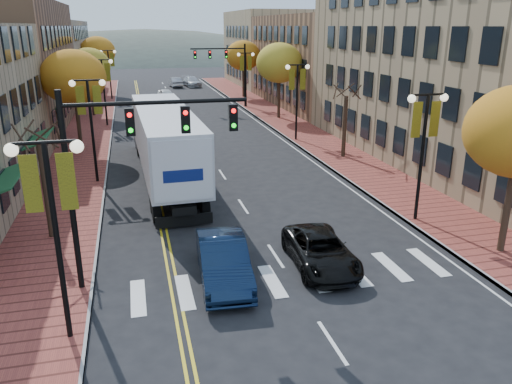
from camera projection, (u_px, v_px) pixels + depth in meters
ground at (309, 307)px, 16.55m from camera, size 200.00×200.00×0.00m
sidewalk_left at (89, 130)px, 44.36m from camera, size 4.00×85.00×0.15m
sidewalk_right at (283, 121)px, 48.50m from camera, size 4.00×85.00×0.15m
building_left_far at (38, 58)px, 67.27m from camera, size 12.00×26.00×9.50m
building_right_near at (494, 47)px, 33.15m from camera, size 15.00×28.00×15.00m
building_right_mid at (338, 61)px, 57.86m from camera, size 15.00×24.00×10.00m
building_right_far at (283, 48)px, 77.95m from camera, size 15.00×20.00×11.00m
tree_left_a at (46, 190)px, 21.13m from camera, size 0.28×0.28×4.20m
tree_left_b at (73, 77)px, 34.84m from camera, size 4.48×4.48×7.21m
tree_left_c at (89, 66)px, 49.69m from camera, size 4.16×4.16×6.69m
tree_left_d at (98, 52)px, 66.07m from camera, size 4.61×4.61×7.42m
tree_right_b at (345, 127)px, 34.47m from camera, size 0.28×0.28×4.20m
tree_right_c at (279, 63)px, 48.18m from camera, size 4.48×4.48×7.21m
tree_right_d at (243, 55)px, 62.95m from camera, size 4.35×4.35×7.00m
lamp_left_a at (52, 204)px, 13.47m from camera, size 1.96×0.36×6.05m
lamp_left_b at (90, 111)px, 28.19m from camera, size 1.96×0.36×6.05m
lamp_left_c at (103, 79)px, 44.75m from camera, size 1.96×0.36×6.05m
lamp_left_d at (109, 65)px, 61.31m from camera, size 1.96×0.36×6.05m
lamp_right_a at (424, 133)px, 22.43m from camera, size 1.96×0.36×6.05m
lamp_right_b at (297, 87)px, 39.00m from camera, size 1.96×0.36×6.05m
lamp_right_c at (246, 69)px, 55.56m from camera, size 1.96×0.36×6.05m
traffic_mast_near at (127, 152)px, 16.49m from camera, size 6.10×0.35×7.00m
traffic_mast_far at (228, 63)px, 54.89m from camera, size 6.10×0.34×7.00m
semi_truck at (163, 137)px, 29.70m from camera, size 3.36×17.67×4.40m
navy_sedan at (223, 261)px, 18.04m from camera, size 2.01×4.96×1.60m
black_suv at (321, 251)px, 19.18m from camera, size 2.39×4.77×1.30m
car_far_white at (166, 95)px, 61.78m from camera, size 2.18×4.32×1.41m
car_far_silver at (192, 82)px, 76.16m from camera, size 2.68×5.36×1.49m
car_far_oncoming at (175, 82)px, 75.51m from camera, size 1.91×4.46×1.43m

